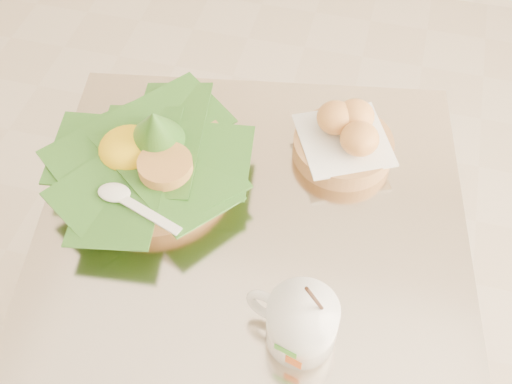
% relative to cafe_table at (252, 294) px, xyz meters
% --- Properties ---
extents(floor, '(3.60, 3.60, 0.00)m').
position_rel_cafe_table_xyz_m(floor, '(-0.15, 0.02, -0.53)').
color(floor, beige).
rests_on(floor, ground).
extents(cafe_table, '(0.81, 0.81, 0.75)m').
position_rel_cafe_table_xyz_m(cafe_table, '(0.00, 0.00, 0.00)').
color(cafe_table, gray).
rests_on(cafe_table, floor).
extents(rice_basket, '(0.34, 0.34, 0.17)m').
position_rel_cafe_table_xyz_m(rice_basket, '(-0.19, 0.07, 0.27)').
color(rice_basket, '#B1874C').
rests_on(rice_basket, cafe_table).
extents(bread_basket, '(0.20, 0.20, 0.09)m').
position_rel_cafe_table_xyz_m(bread_basket, '(0.12, 0.20, 0.26)').
color(bread_basket, '#B1874C').
rests_on(bread_basket, cafe_table).
extents(coffee_mug, '(0.14, 0.11, 0.17)m').
position_rel_cafe_table_xyz_m(coffee_mug, '(0.11, -0.17, 0.27)').
color(coffee_mug, white).
rests_on(coffee_mug, cafe_table).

